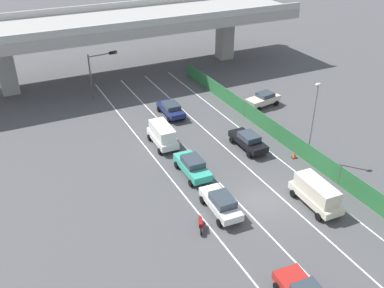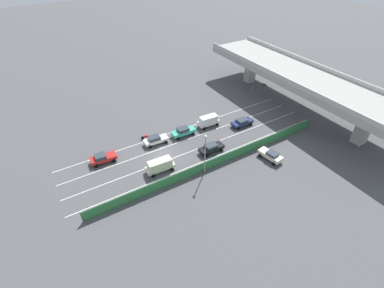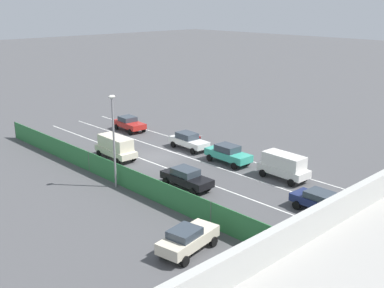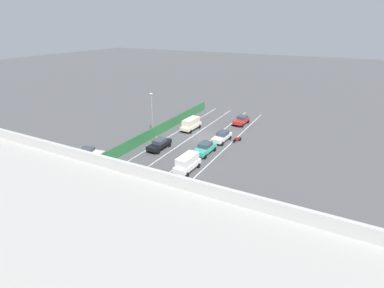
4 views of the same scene
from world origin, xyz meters
name	(u,v)px [view 2 (image 2 of 4)]	position (x,y,z in m)	size (l,w,h in m)	color
ground_plane	(164,154)	(0.00, 0.00, 0.00)	(300.00, 300.00, 0.00)	#4C4C4F
lane_line_left_edge	(181,129)	(-5.27, 6.45, 0.00)	(0.14, 48.91, 0.01)	silver
lane_line_mid_left	(190,138)	(-1.76, 6.45, 0.00)	(0.14, 48.91, 0.01)	silver
lane_line_mid_right	(200,148)	(1.76, 6.45, 0.00)	(0.14, 48.91, 0.01)	silver
lane_line_right_edge	(210,159)	(5.27, 6.45, 0.00)	(0.14, 48.91, 0.01)	silver
elevated_overpass	(301,78)	(0.00, 32.91, 6.89)	(48.81, 11.94, 8.66)	#A09E99
green_fence	(217,161)	(7.30, 6.45, 0.92)	(0.10, 45.01, 1.83)	#2D753D
car_van_cream	(160,165)	(3.50, -2.39, 1.24)	(2.18, 4.88, 2.19)	beige
car_van_white	(209,120)	(-3.58, 11.94, 1.25)	(2.14, 4.50, 2.21)	silver
car_sedan_navy	(242,122)	(-0.08, 17.81, 0.86)	(2.10, 4.57, 1.51)	navy
car_sedan_red	(103,158)	(-3.58, -9.81, 0.89)	(2.30, 4.44, 1.63)	red
car_taxi_teal	(183,131)	(-3.28, 5.89, 0.94)	(2.08, 4.72, 1.73)	teal
car_sedan_black	(211,148)	(3.69, 7.67, 0.90)	(1.98, 4.63, 1.62)	black
car_sedan_white	(156,140)	(-3.65, 0.16, 0.91)	(2.11, 4.60, 1.67)	white
motorcycle	(146,137)	(-5.95, -0.82, 0.46)	(0.95, 1.82, 0.93)	black
parked_sedan_cream	(271,155)	(10.71, 15.29, 0.91)	(4.46, 2.48, 1.64)	beige
traffic_light	(257,88)	(-5.62, 26.13, 4.05)	(3.69, 0.62, 5.73)	#47474C
street_lamp	(205,151)	(7.72, 3.59, 4.57)	(0.60, 0.36, 7.60)	gray
traffic_cone	(204,166)	(6.67, 4.18, 0.34)	(0.47, 0.47, 0.72)	orange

